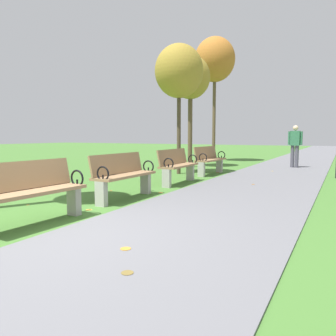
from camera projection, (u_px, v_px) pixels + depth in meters
The scene contains 11 objects.
ground_plane at pixel (57, 230), 4.39m from camera, with size 80.00×80.00×0.00m, color #42722D.
paved_walkway at pixel (308, 157), 19.53m from camera, with size 2.87×44.00×0.02m, color slate.
park_bench_1 at pixel (31, 191), 4.59m from camera, with size 0.55×1.62×0.90m.
park_bench_2 at pixel (123, 175), 6.51m from camera, with size 0.48×1.60×0.90m.
park_bench_3 at pixel (178, 165), 8.63m from camera, with size 0.52×1.61×0.90m.
park_bench_4 at pixel (209, 159), 10.67m from camera, with size 0.53×1.62×0.90m.
tree_2 at pixel (179, 72), 10.57m from camera, with size 1.55×1.55×4.16m.
tree_3 at pixel (190, 78), 12.87m from camera, with size 1.53×1.53×4.35m.
tree_4 at pixel (215, 60), 15.49m from camera, with size 1.89×1.89×5.83m.
pedestrian_walking at pixel (295, 144), 12.73m from camera, with size 0.53×0.23×1.62m.
scattered_leaves at pixel (165, 195), 6.89m from camera, with size 3.87×10.77×0.02m.
Camera 1 is at (3.31, -3.09, 1.26)m, focal length 35.40 mm.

